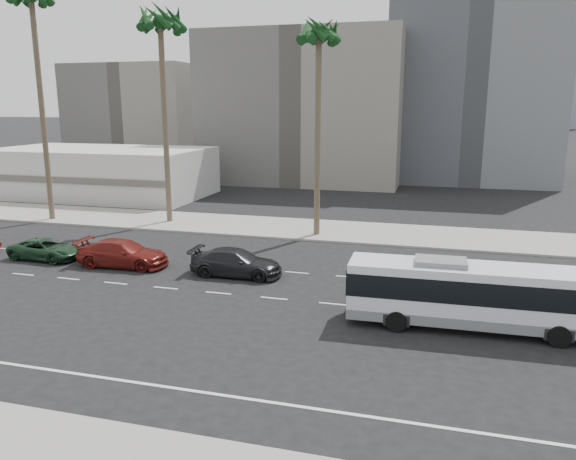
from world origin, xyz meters
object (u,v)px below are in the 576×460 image
(city_bus, at_px, (472,294))
(palm_far, at_px, (31,0))
(palm_mid, at_px, (160,27))
(car_a, at_px, (236,262))
(car_b, at_px, (123,253))
(car_c, at_px, (46,249))
(palm_near, at_px, (319,38))

(city_bus, bearing_deg, palm_far, 154.47)
(city_bus, distance_m, palm_mid, 31.32)
(car_a, height_order, car_b, car_b)
(car_a, height_order, palm_far, palm_far)
(car_b, xyz_separation_m, car_c, (-5.50, 0.10, -0.15))
(palm_far, bearing_deg, palm_near, 1.02)
(palm_near, distance_m, palm_far, 22.87)
(car_a, relative_size, palm_far, 0.27)
(city_bus, distance_m, car_b, 20.14)
(car_a, xyz_separation_m, car_b, (-7.21, -0.08, 0.04))
(car_a, bearing_deg, car_c, 89.13)
(car_c, bearing_deg, palm_near, -52.64)
(car_c, distance_m, palm_far, 21.02)
(car_c, bearing_deg, car_b, -89.05)
(car_b, height_order, car_c, car_b)
(car_a, xyz_separation_m, palm_far, (-20.33, 10.27, 16.58))
(car_a, relative_size, car_b, 0.95)
(palm_near, bearing_deg, car_b, -131.43)
(car_c, bearing_deg, palm_far, 38.57)
(car_b, bearing_deg, car_c, 86.04)
(car_a, xyz_separation_m, car_c, (-12.71, 0.02, -0.12))
(palm_near, xyz_separation_m, palm_mid, (-12.67, 1.37, 1.33))
(car_a, distance_m, palm_mid, 21.54)
(car_b, distance_m, car_c, 5.50)
(car_a, distance_m, palm_far, 28.17)
(city_bus, bearing_deg, car_b, 166.12)
(car_a, distance_m, car_b, 7.21)
(city_bus, distance_m, car_a, 13.24)
(car_c, relative_size, palm_mid, 0.27)
(car_a, relative_size, palm_near, 0.34)
(car_b, bearing_deg, city_bus, -105.49)
(palm_mid, bearing_deg, palm_far, -169.92)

